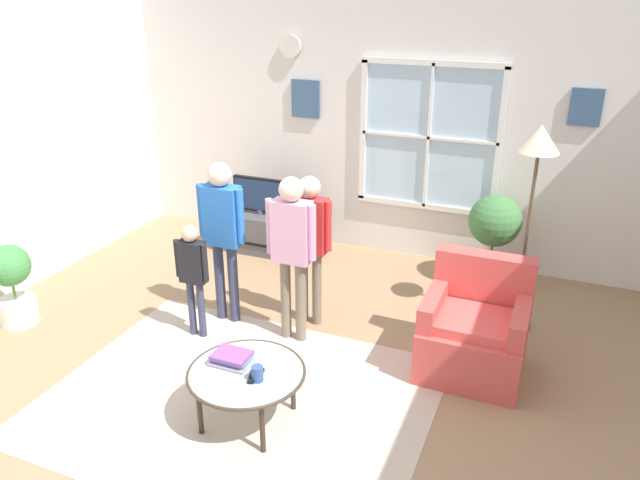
# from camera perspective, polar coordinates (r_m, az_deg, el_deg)

# --- Properties ---
(ground_plane) EXTENTS (6.53, 6.37, 0.02)m
(ground_plane) POSITION_cam_1_polar(r_m,az_deg,el_deg) (4.64, -5.00, -14.50)
(ground_plane) COLOR #9E7A56
(back_wall) EXTENTS (5.93, 0.17, 2.96)m
(back_wall) POSITION_cam_1_polar(r_m,az_deg,el_deg) (6.56, 6.63, 11.13)
(back_wall) COLOR silver
(back_wall) RESTS_ON ground_plane
(area_rug) EXTENTS (2.72, 2.13, 0.01)m
(area_rug) POSITION_cam_1_polar(r_m,az_deg,el_deg) (4.64, -7.52, -14.36)
(area_rug) COLOR #C6B29E
(area_rug) RESTS_ON ground_plane
(tv_stand) EXTENTS (1.17, 0.46, 0.43)m
(tv_stand) POSITION_cam_1_polar(r_m,az_deg,el_deg) (6.89, -5.43, 0.79)
(tv_stand) COLOR #4C4C51
(tv_stand) RESTS_ON ground_plane
(television) EXTENTS (0.62, 0.08, 0.41)m
(television) POSITION_cam_1_polar(r_m,az_deg,el_deg) (6.74, -5.58, 4.16)
(television) COLOR #4C4C4C
(television) RESTS_ON tv_stand
(armchair) EXTENTS (0.76, 0.74, 0.87)m
(armchair) POSITION_cam_1_polar(r_m,az_deg,el_deg) (4.90, 14.15, -8.21)
(armchair) COLOR #D14C47
(armchair) RESTS_ON ground_plane
(coffee_table) EXTENTS (0.80, 0.80, 0.41)m
(coffee_table) POSITION_cam_1_polar(r_m,az_deg,el_deg) (4.22, -6.85, -12.26)
(coffee_table) COLOR #99B2B7
(coffee_table) RESTS_ON ground_plane
(book_stack) EXTENTS (0.27, 0.20, 0.08)m
(book_stack) POSITION_cam_1_polar(r_m,az_deg,el_deg) (4.28, -8.18, -10.81)
(book_stack) COLOR #A894AE
(book_stack) RESTS_ON coffee_table
(cup) EXTENTS (0.08, 0.08, 0.11)m
(cup) POSITION_cam_1_polar(r_m,az_deg,el_deg) (4.09, -5.83, -12.21)
(cup) COLOR #334C8C
(cup) RESTS_ON coffee_table
(remote_near_books) EXTENTS (0.08, 0.15, 0.02)m
(remote_near_books) POSITION_cam_1_polar(r_m,az_deg,el_deg) (4.14, -6.30, -12.46)
(remote_near_books) COLOR black
(remote_near_books) RESTS_ON coffee_table
(remote_near_cup) EXTENTS (0.05, 0.14, 0.02)m
(remote_near_cup) POSITION_cam_1_polar(r_m,az_deg,el_deg) (4.15, -5.79, -12.34)
(remote_near_cup) COLOR black
(remote_near_cup) RESTS_ON coffee_table
(person_black_shirt) EXTENTS (0.30, 0.14, 1.01)m
(person_black_shirt) POSITION_cam_1_polar(r_m,az_deg,el_deg) (5.14, -11.70, -2.57)
(person_black_shirt) COLOR #333851
(person_black_shirt) RESTS_ON ground_plane
(person_blue_shirt) EXTENTS (0.44, 0.20, 1.44)m
(person_blue_shirt) POSITION_cam_1_polar(r_m,az_deg,el_deg) (5.24, -9.01, 1.41)
(person_blue_shirt) COLOR #333851
(person_blue_shirt) RESTS_ON ground_plane
(person_red_shirt) EXTENTS (0.41, 0.18, 1.35)m
(person_red_shirt) POSITION_cam_1_polar(r_m,az_deg,el_deg) (5.15, -0.96, 0.57)
(person_red_shirt) COLOR #726656
(person_red_shirt) RESTS_ON ground_plane
(person_pink_shirt) EXTENTS (0.43, 0.19, 1.42)m
(person_pink_shirt) POSITION_cam_1_polar(r_m,az_deg,el_deg) (4.89, -2.62, -0.11)
(person_pink_shirt) COLOR #726656
(person_pink_shirt) RESTS_ON ground_plane
(potted_plant_by_window) EXTENTS (0.50, 0.50, 0.93)m
(potted_plant_by_window) POSITION_cam_1_polar(r_m,az_deg,el_deg) (6.14, 15.85, 1.14)
(potted_plant_by_window) COLOR #9E6B4C
(potted_plant_by_window) RESTS_ON ground_plane
(potted_plant_corner) EXTENTS (0.36, 0.36, 0.74)m
(potted_plant_corner) POSITION_cam_1_polar(r_m,az_deg,el_deg) (5.95, -26.66, -3.43)
(potted_plant_corner) COLOR silver
(potted_plant_corner) RESTS_ON ground_plane
(floor_lamp) EXTENTS (0.32, 0.32, 1.78)m
(floor_lamp) POSITION_cam_1_polar(r_m,az_deg,el_deg) (5.17, 19.49, 6.94)
(floor_lamp) COLOR black
(floor_lamp) RESTS_ON ground_plane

